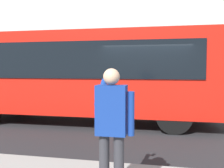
# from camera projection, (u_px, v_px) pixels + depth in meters

# --- Properties ---
(ground_plane) EXTENTS (60.00, 60.00, 0.00)m
(ground_plane) POSITION_uv_depth(u_px,v_px,m) (148.00, 127.00, 7.89)
(ground_plane) COLOR #232326
(red_bus) EXTENTS (9.05, 2.54, 3.08)m
(red_bus) POSITION_uv_depth(u_px,v_px,m) (83.00, 73.00, 8.65)
(red_bus) COLOR red
(red_bus) RESTS_ON ground_plane
(pedestrian_photographer) EXTENTS (0.53, 0.52, 1.70)m
(pedestrian_photographer) POSITION_uv_depth(u_px,v_px,m) (112.00, 122.00, 3.33)
(pedestrian_photographer) COLOR #2D2D33
(pedestrian_photographer) RESTS_ON sidewalk_curb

